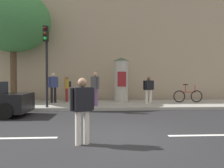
{
  "coord_description": "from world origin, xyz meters",
  "views": [
    {
      "loc": [
        -0.42,
        -6.13,
        1.57
      ],
      "look_at": [
        0.07,
        2.0,
        1.38
      ],
      "focal_mm": 36.82,
      "sensor_mm": 36.0,
      "label": 1
    }
  ],
  "objects_px": {
    "pedestrian_in_red_top": "(67,86)",
    "pedestrian_tallest": "(95,86)",
    "street_tree": "(13,21)",
    "pedestrian_near_pole": "(82,106)",
    "bicycle_leaning": "(188,96)",
    "pedestrian_in_dark_shirt": "(149,87)",
    "poster_column": "(121,79)",
    "pedestrian_with_bag": "(53,85)",
    "traffic_light": "(46,53)"
  },
  "relations": [
    {
      "from": "pedestrian_near_pole",
      "to": "pedestrian_in_red_top",
      "type": "xyz_separation_m",
      "value": [
        -1.55,
        8.88,
        0.19
      ]
    },
    {
      "from": "pedestrian_with_bag",
      "to": "pedestrian_in_red_top",
      "type": "bearing_deg",
      "value": 40.15
    },
    {
      "from": "bicycle_leaning",
      "to": "street_tree",
      "type": "bearing_deg",
      "value": 175.46
    },
    {
      "from": "pedestrian_in_red_top",
      "to": "street_tree",
      "type": "bearing_deg",
      "value": -177.78
    },
    {
      "from": "pedestrian_in_red_top",
      "to": "traffic_light",
      "type": "bearing_deg",
      "value": -101.39
    },
    {
      "from": "pedestrian_in_dark_shirt",
      "to": "bicycle_leaning",
      "type": "xyz_separation_m",
      "value": [
        2.46,
        0.36,
        -0.52
      ]
    },
    {
      "from": "pedestrian_in_dark_shirt",
      "to": "traffic_light",
      "type": "bearing_deg",
      "value": -163.12
    },
    {
      "from": "pedestrian_with_bag",
      "to": "pedestrian_tallest",
      "type": "height_order",
      "value": "pedestrian_with_bag"
    },
    {
      "from": "pedestrian_in_red_top",
      "to": "pedestrian_in_dark_shirt",
      "type": "distance_m",
      "value": 5.01
    },
    {
      "from": "poster_column",
      "to": "street_tree",
      "type": "distance_m",
      "value": 7.42
    },
    {
      "from": "pedestrian_in_dark_shirt",
      "to": "pedestrian_tallest",
      "type": "distance_m",
      "value": 3.26
    },
    {
      "from": "street_tree",
      "to": "pedestrian_tallest",
      "type": "distance_m",
      "value": 6.68
    },
    {
      "from": "street_tree",
      "to": "bicycle_leaning",
      "type": "xyz_separation_m",
      "value": [
        10.47,
        -0.83,
        -4.51
      ]
    },
    {
      "from": "street_tree",
      "to": "pedestrian_tallest",
      "type": "relative_size",
      "value": 3.85
    },
    {
      "from": "street_tree",
      "to": "pedestrian_in_red_top",
      "type": "relative_size",
      "value": 4.23
    },
    {
      "from": "traffic_light",
      "to": "street_tree",
      "type": "bearing_deg",
      "value": 132.33
    },
    {
      "from": "street_tree",
      "to": "pedestrian_in_dark_shirt",
      "type": "xyz_separation_m",
      "value": [
        8.01,
        -1.19,
        -3.99
      ]
    },
    {
      "from": "pedestrian_near_pole",
      "to": "bicycle_leaning",
      "type": "relative_size",
      "value": 0.89
    },
    {
      "from": "pedestrian_tallest",
      "to": "pedestrian_with_bag",
      "type": "bearing_deg",
      "value": 143.66
    },
    {
      "from": "pedestrian_in_red_top",
      "to": "pedestrian_near_pole",
      "type": "bearing_deg",
      "value": -80.08
    },
    {
      "from": "pedestrian_in_dark_shirt",
      "to": "bicycle_leaning",
      "type": "bearing_deg",
      "value": 8.38
    },
    {
      "from": "street_tree",
      "to": "pedestrian_with_bag",
      "type": "relative_size",
      "value": 3.84
    },
    {
      "from": "pedestrian_with_bag",
      "to": "pedestrian_in_dark_shirt",
      "type": "relative_size",
      "value": 1.16
    },
    {
      "from": "poster_column",
      "to": "pedestrian_in_red_top",
      "type": "relative_size",
      "value": 1.7
    },
    {
      "from": "pedestrian_with_bag",
      "to": "pedestrian_tallest",
      "type": "bearing_deg",
      "value": -36.34
    },
    {
      "from": "pedestrian_in_dark_shirt",
      "to": "pedestrian_tallest",
      "type": "relative_size",
      "value": 0.86
    },
    {
      "from": "street_tree",
      "to": "pedestrian_with_bag",
      "type": "bearing_deg",
      "value": -11.03
    },
    {
      "from": "pedestrian_in_dark_shirt",
      "to": "pedestrian_in_red_top",
      "type": "bearing_deg",
      "value": 164.75
    },
    {
      "from": "pedestrian_near_pole",
      "to": "bicycle_leaning",
      "type": "height_order",
      "value": "pedestrian_near_pole"
    },
    {
      "from": "poster_column",
      "to": "pedestrian_in_dark_shirt",
      "type": "relative_size",
      "value": 1.79
    },
    {
      "from": "pedestrian_in_red_top",
      "to": "pedestrian_in_dark_shirt",
      "type": "xyz_separation_m",
      "value": [
        4.83,
        -1.32,
        -0.05
      ]
    },
    {
      "from": "pedestrian_near_pole",
      "to": "poster_column",
      "type": "bearing_deg",
      "value": 78.35
    },
    {
      "from": "traffic_light",
      "to": "pedestrian_tallest",
      "type": "bearing_deg",
      "value": 12.78
    },
    {
      "from": "pedestrian_in_dark_shirt",
      "to": "pedestrian_tallest",
      "type": "height_order",
      "value": "pedestrian_tallest"
    },
    {
      "from": "poster_column",
      "to": "pedestrian_tallest",
      "type": "relative_size",
      "value": 1.55
    },
    {
      "from": "pedestrian_with_bag",
      "to": "pedestrian_in_dark_shirt",
      "type": "bearing_deg",
      "value": -7.32
    },
    {
      "from": "pedestrian_tallest",
      "to": "bicycle_leaning",
      "type": "relative_size",
      "value": 1.0
    },
    {
      "from": "pedestrian_tallest",
      "to": "street_tree",
      "type": "bearing_deg",
      "value": 155.02
    },
    {
      "from": "street_tree",
      "to": "bicycle_leaning",
      "type": "distance_m",
      "value": 11.43
    },
    {
      "from": "street_tree",
      "to": "bicycle_leaning",
      "type": "height_order",
      "value": "street_tree"
    },
    {
      "from": "street_tree",
      "to": "pedestrian_tallest",
      "type": "bearing_deg",
      "value": -24.98
    },
    {
      "from": "pedestrian_in_red_top",
      "to": "pedestrian_tallest",
      "type": "bearing_deg",
      "value": -54.02
    },
    {
      "from": "poster_column",
      "to": "street_tree",
      "type": "relative_size",
      "value": 0.4
    },
    {
      "from": "pedestrian_in_red_top",
      "to": "pedestrian_in_dark_shirt",
      "type": "bearing_deg",
      "value": -15.25
    },
    {
      "from": "poster_column",
      "to": "pedestrian_with_bag",
      "type": "distance_m",
      "value": 4.11
    },
    {
      "from": "poster_column",
      "to": "pedestrian_with_bag",
      "type": "bearing_deg",
      "value": -173.39
    },
    {
      "from": "poster_column",
      "to": "pedestrian_with_bag",
      "type": "relative_size",
      "value": 1.54
    },
    {
      "from": "pedestrian_in_red_top",
      "to": "pedestrian_in_dark_shirt",
      "type": "relative_size",
      "value": 1.06
    },
    {
      "from": "pedestrian_near_pole",
      "to": "pedestrian_in_red_top",
      "type": "distance_m",
      "value": 9.02
    },
    {
      "from": "bicycle_leaning",
      "to": "pedestrian_in_red_top",
      "type": "bearing_deg",
      "value": 172.54
    }
  ]
}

